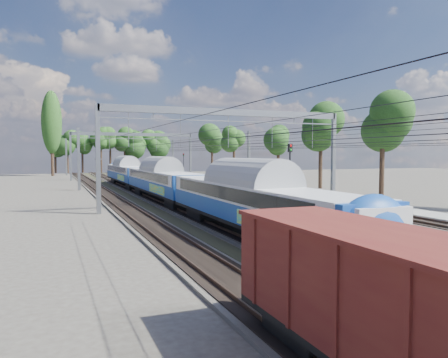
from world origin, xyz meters
name	(u,v)px	position (x,y,z in m)	size (l,w,h in m)	color
track_bed	(182,193)	(0.00, 45.00, 0.10)	(21.00, 130.00, 0.34)	#47423A
platform	(412,213)	(12.00, 20.00, 0.15)	(3.00, 70.00, 0.30)	gray
catenary	(169,143)	(0.33, 52.69, 6.40)	(25.65, 130.00, 9.00)	slate
tree_belt	(144,141)	(5.53, 95.20, 7.95)	(39.59, 98.32, 10.89)	black
poplar	(52,123)	(-14.50, 98.00, 11.89)	(4.40, 4.40, 19.04)	black
emu_train	(161,176)	(-4.50, 37.17, 2.66)	(3.09, 65.29, 4.52)	black
worker	(173,185)	(-0.01, 49.34, 0.85)	(0.62, 0.41, 1.70)	black
signal_near	(290,169)	(3.62, 25.16, 3.65)	(0.38, 0.35, 5.77)	black
signal_far	(184,162)	(13.33, 89.05, 3.20)	(0.36, 0.33, 5.05)	black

